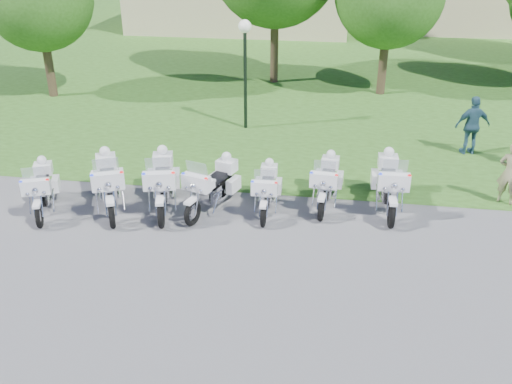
# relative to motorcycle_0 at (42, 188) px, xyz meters

# --- Properties ---
(ground) EXTENTS (100.00, 100.00, 0.00)m
(ground) POSITION_rel_motorcycle_0_xyz_m (6.55, -1.22, -0.63)
(ground) COLOR slate
(ground) RESTS_ON ground
(grass_lawn) EXTENTS (100.00, 48.00, 0.01)m
(grass_lawn) POSITION_rel_motorcycle_0_xyz_m (6.55, 25.78, -0.63)
(grass_lawn) COLOR #31571B
(grass_lawn) RESTS_ON ground
(motorcycle_0) EXTENTS (1.25, 2.14, 1.51)m
(motorcycle_0) POSITION_rel_motorcycle_0_xyz_m (0.00, 0.00, 0.00)
(motorcycle_0) COLOR black
(motorcycle_0) RESTS_ON ground
(motorcycle_1) EXTENTS (1.50, 2.41, 1.73)m
(motorcycle_1) POSITION_rel_motorcycle_0_xyz_m (1.67, 0.38, 0.09)
(motorcycle_1) COLOR black
(motorcycle_1) RESTS_ON ground
(motorcycle_2) EXTENTS (1.26, 2.55, 1.75)m
(motorcycle_2) POSITION_rel_motorcycle_0_xyz_m (3.04, 0.63, 0.10)
(motorcycle_2) COLOR black
(motorcycle_2) RESTS_ON ground
(motorcycle_3) EXTENTS (1.25, 2.32, 1.61)m
(motorcycle_3) POSITION_rel_motorcycle_0_xyz_m (4.35, 0.77, 0.04)
(motorcycle_3) COLOR black
(motorcycle_3) RESTS_ON ground
(motorcycle_4) EXTENTS (0.74, 2.14, 1.43)m
(motorcycle_4) POSITION_rel_motorcycle_0_xyz_m (5.75, 0.91, -0.03)
(motorcycle_4) COLOR black
(motorcycle_4) RESTS_ON ground
(motorcycle_5) EXTENTS (0.86, 2.29, 1.54)m
(motorcycle_5) POSITION_rel_motorcycle_0_xyz_m (7.26, 1.49, 0.01)
(motorcycle_5) COLOR black
(motorcycle_5) RESTS_ON ground
(motorcycle_6) EXTENTS (0.86, 2.54, 1.70)m
(motorcycle_6) POSITION_rel_motorcycle_0_xyz_m (8.88, 1.52, 0.08)
(motorcycle_6) COLOR black
(motorcycle_6) RESTS_ON ground
(lamp_post) EXTENTS (0.44, 0.44, 3.81)m
(lamp_post) POSITION_rel_motorcycle_0_xyz_m (4.13, 7.05, 2.27)
(lamp_post) COLOR black
(lamp_post) RESTS_ON ground
(bystander_a) EXTENTS (0.75, 0.65, 1.72)m
(bystander_a) POSITION_rel_motorcycle_0_xyz_m (12.01, 2.28, 0.23)
(bystander_a) COLOR #928F63
(bystander_a) RESTS_ON ground
(bystander_c) EXTENTS (1.18, 0.70, 1.89)m
(bystander_c) POSITION_rel_motorcycle_0_xyz_m (11.66, 5.75, 0.31)
(bystander_c) COLOR #2B5168
(bystander_c) RESTS_ON ground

